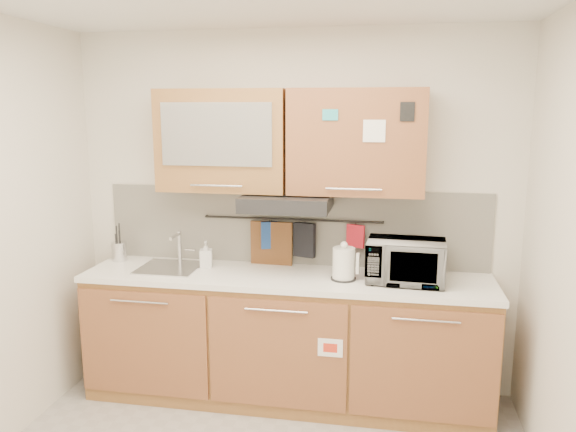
% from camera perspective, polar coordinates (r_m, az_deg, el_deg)
% --- Properties ---
extents(wall_back, '(3.20, 0.00, 3.20)m').
position_cam_1_polar(wall_back, '(4.10, 0.53, 0.33)').
color(wall_back, silver).
rests_on(wall_back, ground).
extents(base_cabinet, '(2.80, 0.64, 0.88)m').
position_cam_1_polar(base_cabinet, '(4.07, -0.25, -12.94)').
color(base_cabinet, olive).
rests_on(base_cabinet, floor).
extents(countertop, '(2.82, 0.62, 0.04)m').
position_cam_1_polar(countertop, '(3.90, -0.27, -6.29)').
color(countertop, white).
rests_on(countertop, base_cabinet).
extents(backsplash, '(2.80, 0.02, 0.56)m').
position_cam_1_polar(backsplash, '(4.11, 0.50, -1.07)').
color(backsplash, silver).
rests_on(backsplash, countertop).
extents(upper_cabinets, '(1.82, 0.37, 0.70)m').
position_cam_1_polar(upper_cabinets, '(3.86, 0.02, 7.62)').
color(upper_cabinets, olive).
rests_on(upper_cabinets, wall_back).
extents(range_hood, '(0.60, 0.46, 0.10)m').
position_cam_1_polar(range_hood, '(3.83, -0.11, 1.42)').
color(range_hood, black).
rests_on(range_hood, upper_cabinets).
extents(sink, '(0.42, 0.40, 0.26)m').
position_cam_1_polar(sink, '(4.14, -11.89, -5.13)').
color(sink, silver).
rests_on(sink, countertop).
extents(utensil_rail, '(1.30, 0.02, 0.02)m').
position_cam_1_polar(utensil_rail, '(4.06, 0.41, -0.35)').
color(utensil_rail, black).
rests_on(utensil_rail, backsplash).
extents(utensil_crock, '(0.13, 0.13, 0.29)m').
position_cam_1_polar(utensil_crock, '(4.42, -16.76, -3.42)').
color(utensil_crock, silver).
rests_on(utensil_crock, countertop).
extents(kettle, '(0.19, 0.17, 0.26)m').
position_cam_1_polar(kettle, '(3.78, 5.70, -4.93)').
color(kettle, silver).
rests_on(kettle, countertop).
extents(toaster, '(0.29, 0.19, 0.21)m').
position_cam_1_polar(toaster, '(3.76, 12.25, -5.13)').
color(toaster, black).
rests_on(toaster, countertop).
extents(microwave, '(0.52, 0.37, 0.28)m').
position_cam_1_polar(microwave, '(3.79, 11.85, -4.52)').
color(microwave, '#999999').
rests_on(microwave, countertop).
extents(soap_bottle, '(0.10, 0.11, 0.19)m').
position_cam_1_polar(soap_bottle, '(4.10, -8.33, -3.86)').
color(soap_bottle, '#999999').
rests_on(soap_bottle, countertop).
extents(cutting_board, '(0.31, 0.04, 0.38)m').
position_cam_1_polar(cutting_board, '(4.12, -1.69, -3.20)').
color(cutting_board, brown).
rests_on(cutting_board, utensil_rail).
extents(oven_mitt, '(0.12, 0.07, 0.20)m').
position_cam_1_polar(oven_mitt, '(4.10, -1.91, -1.96)').
color(oven_mitt, navy).
rests_on(oven_mitt, utensil_rail).
extents(dark_pouch, '(0.17, 0.09, 0.25)m').
position_cam_1_polar(dark_pouch, '(4.06, 1.69, -2.45)').
color(dark_pouch, black).
rests_on(dark_pouch, utensil_rail).
extents(pot_holder, '(0.13, 0.07, 0.16)m').
position_cam_1_polar(pot_holder, '(4.01, 6.87, -2.04)').
color(pot_holder, red).
rests_on(pot_holder, utensil_rail).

